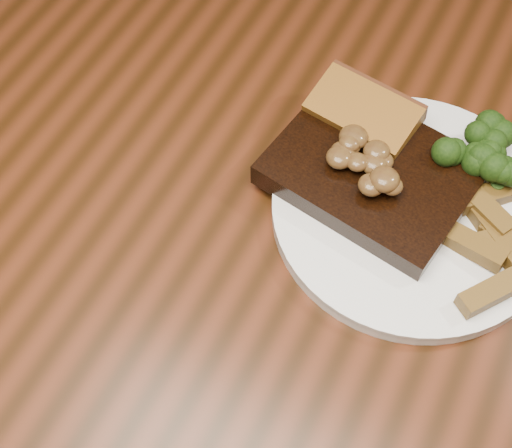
{
  "coord_description": "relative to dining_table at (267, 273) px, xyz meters",
  "views": [
    {
      "loc": [
        0.14,
        -0.31,
        1.33
      ],
      "look_at": [
        -0.0,
        -0.02,
        0.78
      ],
      "focal_mm": 50.0,
      "sensor_mm": 36.0,
      "label": 1
    }
  ],
  "objects": [
    {
      "name": "steak_bone",
      "position": [
        0.07,
        0.02,
        0.11
      ],
      "size": [
        0.15,
        0.04,
        0.02
      ],
      "primitive_type": "cube",
      "rotation": [
        0.0,
        0.0,
        -0.16
      ],
      "color": "beige",
      "rests_on": "plate"
    },
    {
      "name": "garlic_bread",
      "position": [
        0.03,
        0.13,
        0.12
      ],
      "size": [
        0.11,
        0.07,
        0.02
      ],
      "primitive_type": "cube",
      "rotation": [
        0.0,
        0.0,
        -0.14
      ],
      "color": "#8F5D1A",
      "rests_on": "plate"
    },
    {
      "name": "steak",
      "position": [
        0.07,
        0.09,
        0.12
      ],
      "size": [
        0.2,
        0.17,
        0.03
      ],
      "primitive_type": "cube",
      "rotation": [
        0.0,
        0.0,
        -0.16
      ],
      "color": "black",
      "rests_on": "plate"
    },
    {
      "name": "dining_table",
      "position": [
        0.0,
        0.0,
        0.0
      ],
      "size": [
        1.6,
        0.9,
        0.75
      ],
      "color": "#471E0E",
      "rests_on": "ground"
    },
    {
      "name": "chair_far",
      "position": [
        0.11,
        0.65,
        -0.13
      ],
      "size": [
        0.5,
        0.5,
        0.96
      ],
      "rotation": [
        0.0,
        0.0,
        3.26
      ],
      "color": "black",
      "rests_on": "ground"
    },
    {
      "name": "broccoli_cluster",
      "position": [
        0.16,
        0.14,
        0.12
      ],
      "size": [
        0.08,
        0.08,
        0.04
      ],
      "primitive_type": null,
      "color": "#20390D",
      "rests_on": "plate"
    },
    {
      "name": "mushroom_pile",
      "position": [
        0.07,
        0.08,
        0.15
      ],
      "size": [
        0.08,
        0.08,
        0.03
      ],
      "primitive_type": null,
      "color": "brown",
      "rests_on": "steak"
    },
    {
      "name": "ground",
      "position": [
        0.0,
        0.0,
        -0.66
      ],
      "size": [
        4.5,
        4.5,
        0.0
      ],
      "primitive_type": "plane",
      "color": "#39190D",
      "rests_on": "ground"
    },
    {
      "name": "potato_wedges",
      "position": [
        0.19,
        0.06,
        0.12
      ],
      "size": [
        0.1,
        0.1,
        0.02
      ],
      "primitive_type": null,
      "color": "brown",
      "rests_on": "plate"
    },
    {
      "name": "plate",
      "position": [
        0.11,
        0.08,
        0.1
      ],
      "size": [
        0.28,
        0.28,
        0.01
      ],
      "primitive_type": "cylinder",
      "rotation": [
        0.0,
        0.0,
        -0.06
      ],
      "color": "white",
      "rests_on": "dining_table"
    }
  ]
}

